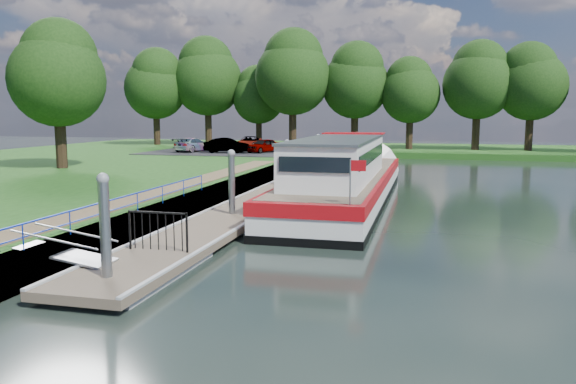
% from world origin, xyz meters
% --- Properties ---
extents(ground, '(160.00, 160.00, 0.00)m').
position_xyz_m(ground, '(0.00, 0.00, 0.00)').
color(ground, black).
rests_on(ground, ground).
extents(bank_edge, '(1.10, 90.00, 0.78)m').
position_xyz_m(bank_edge, '(-2.55, 15.00, 0.39)').
color(bank_edge, '#473D2D').
rests_on(bank_edge, ground).
extents(far_bank, '(60.00, 18.00, 0.60)m').
position_xyz_m(far_bank, '(12.00, 52.00, 0.30)').
color(far_bank, '#1B4814').
rests_on(far_bank, ground).
extents(footpath, '(1.60, 40.00, 0.05)m').
position_xyz_m(footpath, '(-4.40, 8.00, 0.80)').
color(footpath, brown).
rests_on(footpath, riverbank).
extents(carpark, '(14.00, 12.00, 0.06)m').
position_xyz_m(carpark, '(-11.00, 38.00, 0.81)').
color(carpark, black).
rests_on(carpark, riverbank).
extents(blue_fence, '(0.04, 18.04, 0.72)m').
position_xyz_m(blue_fence, '(-2.75, 3.00, 1.31)').
color(blue_fence, '#0C2DBF').
rests_on(blue_fence, riverbank).
extents(pontoon, '(2.50, 30.00, 0.56)m').
position_xyz_m(pontoon, '(0.00, 13.00, 0.18)').
color(pontoon, brown).
rests_on(pontoon, ground).
extents(mooring_piles, '(0.30, 27.30, 3.55)m').
position_xyz_m(mooring_piles, '(0.00, 13.00, 1.28)').
color(mooring_piles, gray).
rests_on(mooring_piles, ground).
extents(gangway, '(2.58, 1.00, 0.92)m').
position_xyz_m(gangway, '(-1.85, 0.50, 0.63)').
color(gangway, '#A5A8AD').
rests_on(gangway, ground).
extents(gate_panel, '(1.85, 0.05, 1.15)m').
position_xyz_m(gate_panel, '(-0.00, 2.20, 1.15)').
color(gate_panel, black).
rests_on(gate_panel, ground).
extents(barge, '(4.36, 21.15, 4.78)m').
position_xyz_m(barge, '(3.60, 15.60, 1.09)').
color(barge, black).
rests_on(barge, ground).
extents(horizon_trees, '(54.38, 10.03, 12.87)m').
position_xyz_m(horizon_trees, '(-1.61, 48.68, 7.95)').
color(horizon_trees, '#332316').
rests_on(horizon_trees, ground).
extents(bank_tree_a, '(6.12, 6.12, 9.72)m').
position_xyz_m(bank_tree_a, '(-15.99, 20.08, 7.02)').
color(bank_tree_a, '#332316').
rests_on(bank_tree_a, riverbank).
extents(car_a, '(2.87, 3.94, 1.25)m').
position_xyz_m(car_a, '(-7.15, 37.01, 1.46)').
color(car_a, '#999999').
rests_on(car_a, carpark).
extents(car_b, '(4.11, 1.58, 1.33)m').
position_xyz_m(car_b, '(-10.20, 35.68, 1.50)').
color(car_b, '#999999').
rests_on(car_b, carpark).
extents(car_c, '(2.59, 4.68, 1.28)m').
position_xyz_m(car_c, '(-13.87, 36.47, 1.48)').
color(car_c, '#999999').
rests_on(car_c, carpark).
extents(car_d, '(2.69, 4.85, 1.28)m').
position_xyz_m(car_d, '(-9.77, 40.96, 1.48)').
color(car_d, '#999999').
rests_on(car_d, carpark).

